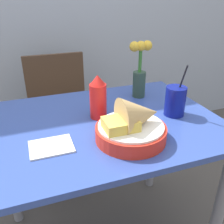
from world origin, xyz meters
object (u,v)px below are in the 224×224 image
object	(u,v)px
chair_far_window	(60,106)
flower_vase	(140,70)
ketchup_bottle	(98,97)
drink_cup	(175,102)
food_basket	(134,125)

from	to	relation	value
chair_far_window	flower_vase	size ratio (longest dim) A/B	3.01
flower_vase	ketchup_bottle	bearing A→B (deg)	-149.51
drink_cup	ketchup_bottle	bearing A→B (deg)	164.48
chair_far_window	flower_vase	xyz separation A→B (m)	(0.34, -0.52, 0.36)
ketchup_bottle	chair_far_window	bearing A→B (deg)	96.69
drink_cup	flower_vase	bearing A→B (deg)	103.07
food_basket	ketchup_bottle	size ratio (longest dim) A/B	1.37
chair_far_window	food_basket	world-z (taller)	food_basket
ketchup_bottle	drink_cup	bearing A→B (deg)	-15.52
drink_cup	flower_vase	world-z (taller)	flower_vase
ketchup_bottle	flower_vase	size ratio (longest dim) A/B	0.67
ketchup_bottle	drink_cup	world-z (taller)	drink_cup
drink_cup	food_basket	bearing A→B (deg)	-154.03
chair_far_window	ketchup_bottle	world-z (taller)	ketchup_bottle
flower_vase	food_basket	bearing A→B (deg)	-118.07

